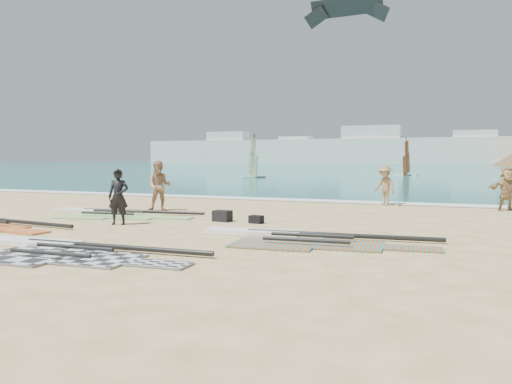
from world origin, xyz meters
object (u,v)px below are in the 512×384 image
at_px(person_wetsuit, 118,197).
at_px(beachgoer_mid, 385,185).
at_px(rig_orange, 293,238).
at_px(beachgoer_left, 159,186).
at_px(rig_grey, 59,250).
at_px(gear_bag_near, 222,216).
at_px(gear_bag_far, 256,219).
at_px(rig_green, 108,213).
at_px(beachgoer_right, 507,189).

bearing_deg(person_wetsuit, beachgoer_mid, 35.95).
bearing_deg(rig_orange, beachgoer_left, 141.57).
distance_m(rig_grey, gear_bag_near, 6.33).
height_order(rig_grey, gear_bag_far, gear_bag_far).
relative_size(rig_green, rig_orange, 0.98).
distance_m(person_wetsuit, beachgoer_right, 14.91).
relative_size(rig_orange, gear_bag_far, 14.87).
height_order(rig_orange, beachgoer_left, beachgoer_left).
xyz_separation_m(rig_orange, person_wetsuit, (-6.02, 0.74, 0.83)).
bearing_deg(beachgoer_mid, person_wetsuit, -86.75).
relative_size(person_wetsuit, beachgoer_right, 1.01).
bearing_deg(gear_bag_near, beachgoer_left, 151.40).
distance_m(rig_orange, person_wetsuit, 6.12).
bearing_deg(rig_orange, gear_bag_near, 136.35).
bearing_deg(gear_bag_far, gear_bag_near, 178.37).
relative_size(rig_green, person_wetsuit, 3.51).
distance_m(rig_green, gear_bag_far, 6.03).
height_order(beachgoer_left, beachgoer_right, beachgoer_left).
bearing_deg(beachgoer_left, rig_grey, -95.22).
xyz_separation_m(rig_green, person_wetsuit, (2.11, -2.13, 0.83)).
bearing_deg(rig_orange, beachgoer_right, 55.32).
xyz_separation_m(person_wetsuit, beachgoer_left, (-1.08, 4.02, 0.11)).
bearing_deg(beachgoer_mid, rig_grey, -71.91).
xyz_separation_m(gear_bag_near, beachgoer_right, (9.08, 7.20, 0.70)).
height_order(rig_green, rig_orange, rig_orange).
bearing_deg(person_wetsuit, rig_orange, -25.26).
relative_size(rig_green, beachgoer_right, 3.53).
xyz_separation_m(rig_green, gear_bag_far, (6.02, -0.20, 0.08)).
relative_size(gear_bag_far, beachgoer_left, 0.21).
bearing_deg(person_wetsuit, rig_green, 116.49).
xyz_separation_m(rig_orange, gear_bag_far, (-2.11, 2.67, 0.08)).
relative_size(rig_grey, beachgoer_right, 3.46).
height_order(gear_bag_near, beachgoer_right, beachgoer_right).
distance_m(rig_orange, beachgoer_mid, 10.45).
distance_m(rig_grey, gear_bag_far, 6.61).
xyz_separation_m(gear_bag_far, beachgoer_left, (-5.00, 2.09, 0.87)).
relative_size(gear_bag_far, person_wetsuit, 0.24).
height_order(person_wetsuit, beachgoer_right, person_wetsuit).
distance_m(gear_bag_near, beachgoer_left, 4.37).
distance_m(person_wetsuit, beachgoer_mid, 11.88).
xyz_separation_m(gear_bag_far, beachgoer_mid, (3.04, 7.70, 0.76)).
distance_m(gear_bag_near, gear_bag_far, 1.23).
height_order(gear_bag_far, beachgoer_left, beachgoer_left).
bearing_deg(beachgoer_mid, beachgoer_right, 33.54).
bearing_deg(beachgoer_left, gear_bag_far, -45.95).
xyz_separation_m(rig_grey, person_wetsuit, (-1.62, 4.27, 0.83)).
xyz_separation_m(rig_grey, beachgoer_mid, (5.33, 13.90, 0.83)).
distance_m(person_wetsuit, beachgoer_left, 4.17).
xyz_separation_m(beachgoer_left, beachgoer_right, (12.84, 5.14, -0.12)).
distance_m(beachgoer_left, beachgoer_mid, 9.80).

